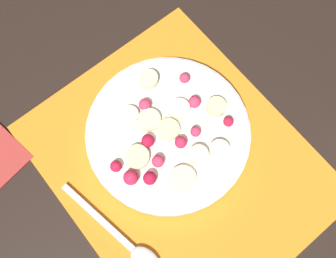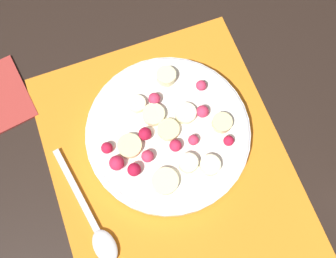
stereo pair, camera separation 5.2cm
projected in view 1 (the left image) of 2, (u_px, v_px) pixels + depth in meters
The scene contains 4 objects.
ground_plane at pixel (178, 161), 0.55m from camera, with size 3.00×3.00×0.00m, color black.
placemat at pixel (179, 161), 0.55m from camera, with size 0.41×0.34×0.01m.
fruit_bowl at pixel (168, 133), 0.54m from camera, with size 0.24×0.24×0.05m.
spoon at pixel (131, 248), 0.50m from camera, with size 0.18×0.05×0.01m.
Camera 1 is at (0.08, -0.09, 0.54)m, focal length 40.00 mm.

